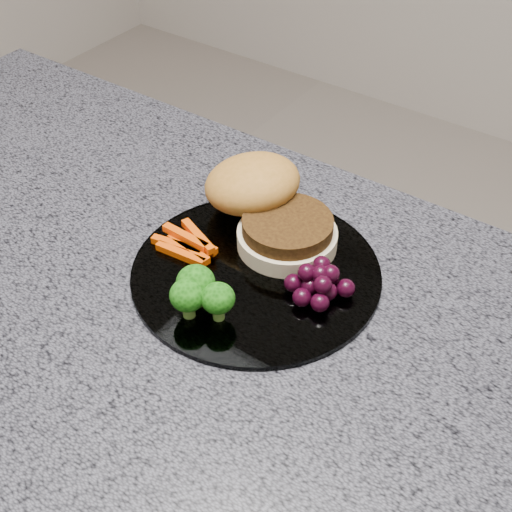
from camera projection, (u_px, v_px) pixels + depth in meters
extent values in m
cube|color=#565560|center=(194.00, 325.00, 0.72)|extent=(1.20, 0.60, 0.04)
cylinder|color=white|center=(256.00, 273.00, 0.74)|extent=(0.26, 0.26, 0.01)
cylinder|color=beige|center=(287.00, 238.00, 0.76)|extent=(0.12, 0.12, 0.02)
cylinder|color=#40260C|center=(288.00, 225.00, 0.75)|extent=(0.11, 0.11, 0.02)
ellipsoid|color=#A66829|center=(252.00, 189.00, 0.80)|extent=(0.12, 0.12, 0.06)
cube|color=#DD4603|center=(194.00, 242.00, 0.77)|extent=(0.06, 0.01, 0.01)
cube|color=#DD4603|center=(189.00, 249.00, 0.76)|extent=(0.06, 0.02, 0.01)
cube|color=#DD4603|center=(177.00, 246.00, 0.76)|extent=(0.06, 0.02, 0.01)
cube|color=#DD4603|center=(198.00, 236.00, 0.76)|extent=(0.06, 0.03, 0.01)
cube|color=#DD4603|center=(186.00, 237.00, 0.76)|extent=(0.06, 0.01, 0.01)
cube|color=#DD4603|center=(181.00, 254.00, 0.75)|extent=(0.06, 0.01, 0.01)
cylinder|color=#639436|center=(197.00, 298.00, 0.70)|extent=(0.01, 0.01, 0.02)
ellipsoid|color=#0E3D08|center=(196.00, 283.00, 0.68)|extent=(0.04, 0.04, 0.03)
cylinder|color=#639436|center=(219.00, 312.00, 0.68)|extent=(0.01, 0.01, 0.02)
ellipsoid|color=#0E3D08|center=(218.00, 298.00, 0.67)|extent=(0.03, 0.03, 0.03)
cylinder|color=#639436|center=(189.00, 309.00, 0.69)|extent=(0.01, 0.01, 0.02)
ellipsoid|color=#0E3D08|center=(188.00, 295.00, 0.67)|extent=(0.03, 0.03, 0.03)
sphere|color=black|center=(310.00, 286.00, 0.71)|extent=(0.02, 0.02, 0.02)
sphere|color=black|center=(328.00, 291.00, 0.70)|extent=(0.02, 0.02, 0.02)
sphere|color=black|center=(329.00, 279.00, 0.72)|extent=(0.02, 0.02, 0.02)
sphere|color=black|center=(307.00, 274.00, 0.72)|extent=(0.02, 0.02, 0.02)
sphere|color=black|center=(293.00, 283.00, 0.71)|extent=(0.02, 0.02, 0.02)
sphere|color=black|center=(302.00, 297.00, 0.70)|extent=(0.02, 0.02, 0.02)
sphere|color=black|center=(320.00, 303.00, 0.69)|extent=(0.02, 0.02, 0.02)
sphere|color=black|center=(346.00, 288.00, 0.71)|extent=(0.02, 0.02, 0.02)
sphere|color=black|center=(320.00, 274.00, 0.70)|extent=(0.02, 0.02, 0.02)
sphere|color=black|center=(307.00, 272.00, 0.70)|extent=(0.02, 0.02, 0.02)
sphere|color=black|center=(323.00, 285.00, 0.69)|extent=(0.02, 0.02, 0.02)
sphere|color=black|center=(322.00, 265.00, 0.71)|extent=(0.02, 0.02, 0.02)
sphere|color=black|center=(331.00, 274.00, 0.70)|extent=(0.02, 0.02, 0.02)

